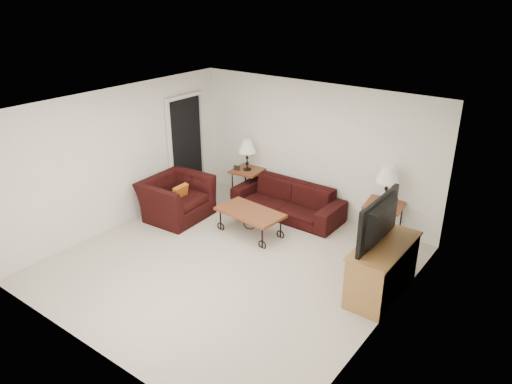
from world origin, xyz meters
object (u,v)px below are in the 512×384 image
Objects in this scene: side_table_left at (247,184)px; lamp_right at (387,186)px; coffee_table at (250,222)px; armchair at (176,198)px; tv_stand at (382,269)px; television at (386,222)px; sofa at (287,200)px; lamp_left at (247,155)px; side_table_right at (382,222)px; backpack at (380,236)px.

lamp_right reaches higher than side_table_left.
armchair reaches higher than coffee_table.
television is at bearing 180.00° from tv_stand.
lamp_left is (-1.10, 0.18, 0.63)m from sofa.
side_table_right is at bearing 5.62° from sofa.
lamp_right is at bearing 0.00° from side_table_right.
side_table_right is at bearing 0.00° from side_table_left.
television is at bearing -23.13° from side_table_left.
tv_stand is at bearing -28.41° from sofa.
lamp_left reaches higher than sofa.
side_table_left is at bearing -23.27° from armchair.
tv_stand is (2.47, -1.33, 0.08)m from sofa.
sofa is 1.97m from lamp_right.
television is (2.56, -0.31, 0.91)m from coffee_table.
sofa is 2.90m from television.
side_table_left is 0.53× the size of television.
side_table_right is 1.07× the size of lamp_left.
side_table_right is 1.82m from television.
lamp_right is at bearing 5.62° from sofa.
lamp_right is at bearing -70.13° from armchair.
lamp_right is at bearing -157.84° from television.
lamp_left is at bearing -180.00° from side_table_right.
backpack is at bearing 23.89° from coffee_table.
side_table_right is 1.64m from tv_stand.
backpack is (-0.54, 1.22, -0.19)m from tv_stand.
coffee_table is at bearing -148.30° from lamp_right.
side_table_left is 0.62m from lamp_left.
sofa is 2.10m from armchair.
side_table_right is (2.93, 0.00, 0.02)m from side_table_left.
sofa is 1.84m from side_table_right.
lamp_left is at bearing 170.70° from sofa.
sofa is 1.03m from coffee_table.
television reaches higher than lamp_right.
sofa is at bearing 151.59° from tv_stand.
sofa is at bearing -9.30° from side_table_left.
lamp_left reaches higher than side_table_right.
tv_stand is (4.11, -0.03, 0.01)m from armchair.
lamp_left is at bearing -23.27° from armchair.
armchair reaches higher than backpack.
armchair is at bearing -156.81° from lamp_right.
tv_stand is at bearing -23.01° from side_table_left.
television is (3.55, -1.51, 0.19)m from lamp_left.
coffee_table is at bearing -148.30° from side_table_right.
armchair is at bearing -156.81° from side_table_right.
coffee_table is at bearing -82.73° from armchair.
armchair is at bearing -109.95° from side_table_left.
armchair is (-1.52, -0.28, 0.16)m from coffee_table.
tv_stand is at bearing 90.00° from television.
sofa is at bearing -54.77° from armchair.
sofa reaches higher than coffee_table.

